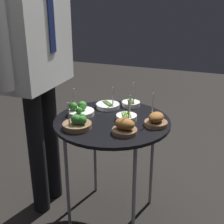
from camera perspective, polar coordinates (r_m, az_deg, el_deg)
The scene contains 10 objects.
ground_plane at distance 2.14m, azimuth 0.00°, elevation -18.16°, with size 8.00×8.00×0.00m, color black.
serving_cart at distance 1.80m, azimuth 0.00°, elevation -2.87°, with size 0.67×0.67×0.67m.
bowl_roast_front_center at distance 1.62m, azimuth 2.33°, elevation -2.75°, with size 0.13×0.13×0.17m.
bowl_broccoli_center at distance 1.86m, azimuth -5.82°, elevation 0.29°, with size 0.16×0.16×0.16m.
bowl_asparagus_back_right at distance 1.78m, azimuth 2.67°, elevation -0.92°, with size 0.12×0.12×0.14m.
bowl_asparagus_near_rim at distance 2.00m, azimuth 3.49°, elevation 1.55°, with size 0.12×0.12×0.17m.
bowl_asparagus_mid_left at distance 1.97m, azimuth -0.76°, elevation 1.21°, with size 0.15×0.15×0.14m.
bowl_broccoli_mid_right at distance 1.68m, azimuth -6.32°, elevation -2.05°, with size 0.16×0.16×0.15m.
bowl_roast_back_left at distance 1.72m, azimuth 8.04°, elevation -1.44°, with size 0.13×0.13×0.18m.
waiter_figure at distance 1.86m, azimuth -13.91°, elevation 11.79°, with size 0.62×0.23×1.69m.
Camera 1 is at (-1.54, -0.58, 1.37)m, focal length 50.00 mm.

